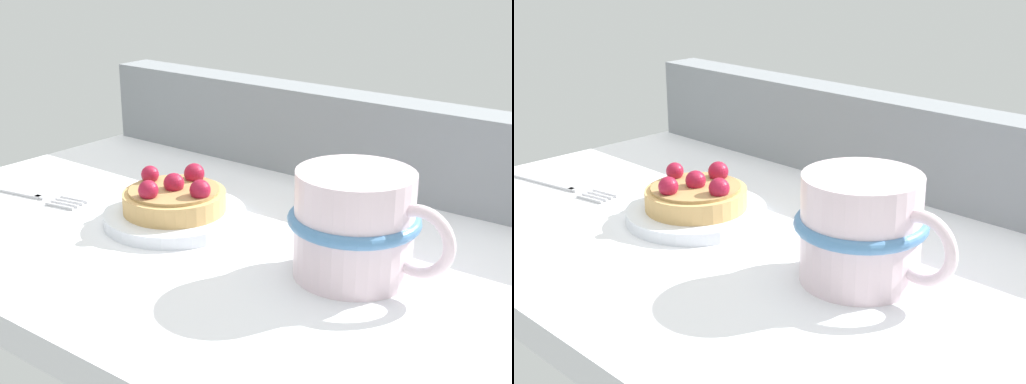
# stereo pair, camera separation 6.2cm
# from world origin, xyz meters

# --- Properties ---
(ground_plane) EXTENTS (0.70, 0.44, 0.03)m
(ground_plane) POSITION_xyz_m (0.00, 0.00, -0.01)
(ground_plane) COLOR white
(window_rail_back) EXTENTS (0.69, 0.05, 0.10)m
(window_rail_back) POSITION_xyz_m (0.00, 0.19, 0.05)
(window_rail_back) COLOR gray
(window_rail_back) RESTS_ON ground_plane
(dessert_plate) EXTENTS (0.13, 0.13, 0.01)m
(dessert_plate) POSITION_xyz_m (-0.07, -0.01, 0.01)
(dessert_plate) COLOR silver
(dessert_plate) RESTS_ON ground_plane
(raspberry_tart) EXTENTS (0.10, 0.10, 0.04)m
(raspberry_tart) POSITION_xyz_m (-0.07, -0.01, 0.02)
(raspberry_tart) COLOR tan
(raspberry_tart) RESTS_ON dessert_plate
(coffee_mug) EXTENTS (0.14, 0.10, 0.09)m
(coffee_mug) POSITION_xyz_m (0.12, -0.01, 0.04)
(coffee_mug) COLOR silver
(coffee_mug) RESTS_ON ground_plane
(dessert_fork) EXTENTS (0.16, 0.05, 0.01)m
(dessert_fork) POSITION_xyz_m (-0.25, -0.06, 0.00)
(dessert_fork) COLOR #B7B7BC
(dessert_fork) RESTS_ON ground_plane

